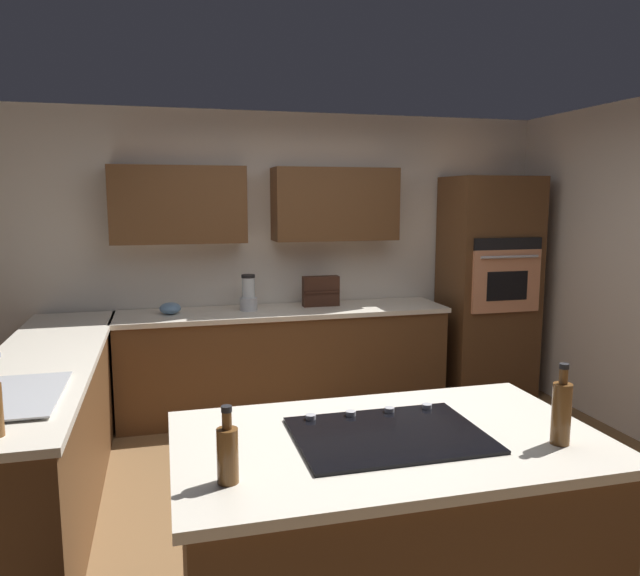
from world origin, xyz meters
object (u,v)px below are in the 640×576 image
wall_oven (488,287)px  second_bottle (561,411)px  oil_bottle (228,453)px  spice_rack (321,291)px  cooktop (389,434)px  sink_unit (9,396)px  mixing_bowl (170,308)px  blender (248,295)px

wall_oven → second_bottle: wall_oven is taller
wall_oven → oil_bottle: (2.75, 3.08, -0.02)m
spice_rack → oil_bottle: (1.15, 3.17, -0.03)m
wall_oven → cooktop: size_ratio=2.69×
sink_unit → mixing_bowl: sink_unit is taller
cooktop → oil_bottle: 0.72m
wall_oven → sink_unit: wall_oven is taller
second_bottle → cooktop: bearing=-21.3°
spice_rack → second_bottle: 3.17m
second_bottle → sink_unit: bearing=-26.8°
spice_rack → oil_bottle: size_ratio=1.19×
sink_unit → cooktop: 1.82m
spice_rack → sink_unit: bearing=44.6°
mixing_bowl → blender: bearing=-180.0°
second_bottle → mixing_bowl: bearing=-65.2°
wall_oven → sink_unit: (3.68, 1.97, -0.11)m
wall_oven → spice_rack: (1.60, -0.08, 0.01)m
spice_rack → cooktop: bearing=80.6°
mixing_bowl → sink_unit: bearing=68.7°
blender → mixing_bowl: (0.65, 0.00, -0.08)m
blender → spice_rack: 0.65m
mixing_bowl → oil_bottle: oil_bottle is taller
mixing_bowl → spice_rack: (-1.30, -0.05, 0.09)m
oil_bottle → second_bottle: second_bottle is taller
mixing_bowl → spice_rack: 1.30m
sink_unit → spice_rack: bearing=-135.4°
cooktop → spice_rack: (-0.48, -2.93, 0.13)m
oil_bottle → second_bottle: (-1.29, 0.00, 0.03)m
wall_oven → oil_bottle: wall_oven is taller
cooktop → spice_rack: spice_rack is taller
sink_unit → blender: bearing=-125.5°
oil_bottle → second_bottle: size_ratio=0.83×
wall_oven → second_bottle: (1.46, 3.09, 0.01)m
blender → mixing_bowl: size_ratio=1.76×
oil_bottle → spice_rack: bearing=-110.0°
wall_oven → blender: size_ratio=6.64×
blender → oil_bottle: bearing=80.8°
second_bottle → oil_bottle: bearing=-0.0°
cooktop → oil_bottle: (0.67, 0.24, 0.10)m
blender → sink_unit: bearing=54.5°
sink_unit → second_bottle: bearing=153.2°
sink_unit → spice_rack: 2.92m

